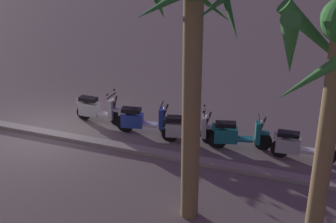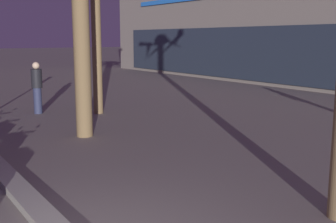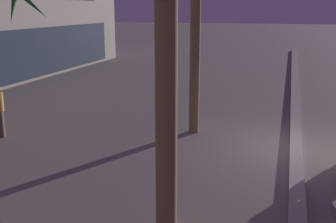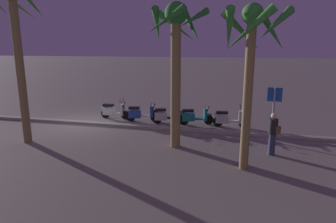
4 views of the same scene
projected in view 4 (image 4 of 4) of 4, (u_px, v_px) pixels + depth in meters
ground_plane at (85, 124)px, 15.74m from camera, size 200.00×200.00×0.00m
curb_strip at (85, 123)px, 15.72m from camera, size 60.00×0.36×0.12m
scooter_silver_gap_after_mid at (228, 119)px, 15.01m from camera, size 1.82×0.56×1.17m
scooter_teal_mid_front at (194, 116)px, 15.45m from camera, size 1.80×0.77×1.04m
scooter_silver_far_back at (166, 115)px, 15.67m from camera, size 1.70×0.70×1.17m
scooter_blue_mid_rear at (140, 114)px, 16.13m from camera, size 1.85×0.70×1.04m
scooter_silver_last_in_row at (113, 111)px, 16.76m from camera, size 1.77×0.56×1.17m
crossing_sign at (274, 108)px, 12.45m from camera, size 0.60×0.16×2.40m
palm_tree_far_corner at (176, 44)px, 11.22m from camera, size 2.33×2.29×5.78m
palm_tree_mid_walkway at (14, 21)px, 11.61m from camera, size 2.68×2.71×6.79m
palm_tree_by_mall_entrance at (251, 48)px, 9.03m from camera, size 2.29×2.30×5.42m
pedestrian_window_shopping at (273, 133)px, 11.05m from camera, size 0.44×0.40×1.66m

